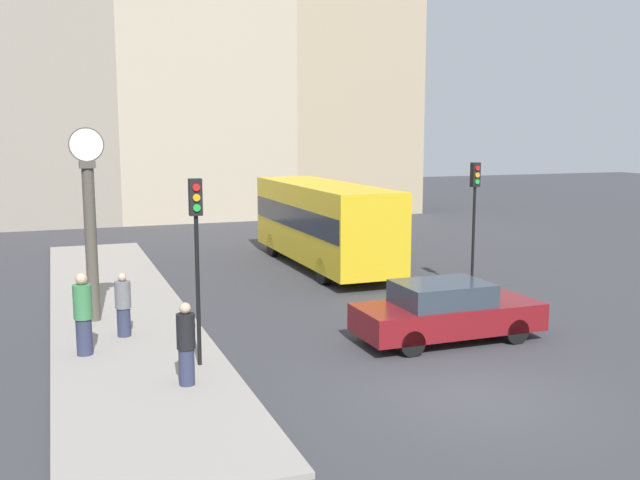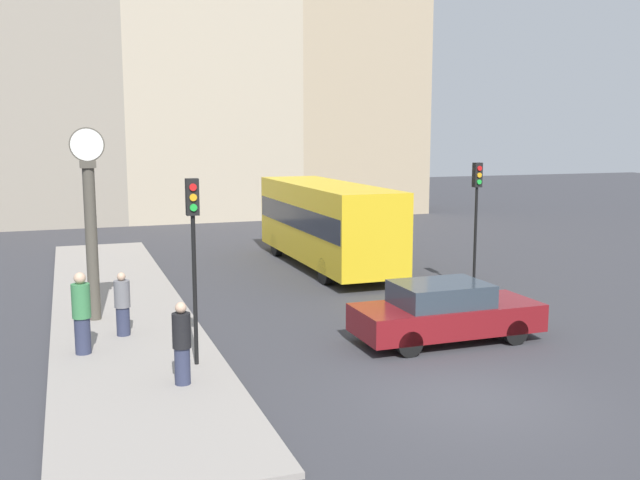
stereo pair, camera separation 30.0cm
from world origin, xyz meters
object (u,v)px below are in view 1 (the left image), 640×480
at_px(pedestrian_green_hoodie, 83,314).
at_px(pedestrian_black_jacket, 186,344).
at_px(traffic_light_far, 475,200).
at_px(traffic_light_near, 196,233).
at_px(street_clock, 90,226).
at_px(bus_distant, 323,220).
at_px(sedan_car, 446,311).
at_px(pedestrian_grey_jacket, 123,305).

height_order(pedestrian_green_hoodie, pedestrian_black_jacket, pedestrian_green_hoodie).
bearing_deg(pedestrian_black_jacket, traffic_light_far, 29.37).
distance_m(traffic_light_near, street_clock, 4.96).
bearing_deg(traffic_light_far, bus_distant, 118.91).
relative_size(bus_distant, street_clock, 1.87).
bearing_deg(sedan_car, traffic_light_far, 51.42).
xyz_separation_m(sedan_car, pedestrian_grey_jacket, (-7.29, 2.76, 0.15)).
bearing_deg(traffic_light_far, traffic_light_near, -154.65).
xyz_separation_m(traffic_light_far, pedestrian_grey_jacket, (-10.91, -1.77, -2.02)).
height_order(sedan_car, pedestrian_grey_jacket, pedestrian_grey_jacket).
distance_m(traffic_light_far, pedestrian_green_hoodie, 12.37).
height_order(bus_distant, pedestrian_black_jacket, bus_distant).
xyz_separation_m(pedestrian_grey_jacket, pedestrian_green_hoodie, (-0.96, -1.20, 0.15)).
distance_m(traffic_light_far, pedestrian_grey_jacket, 11.23).
bearing_deg(street_clock, pedestrian_black_jacket, -76.00).
xyz_separation_m(bus_distant, street_clock, (-8.49, -5.43, 0.84)).
xyz_separation_m(traffic_light_near, pedestrian_green_hoodie, (-2.26, 1.58, -1.90)).
height_order(sedan_car, pedestrian_green_hoodie, pedestrian_green_hoodie).
bearing_deg(bus_distant, pedestrian_green_hoodie, -136.46).
bearing_deg(pedestrian_green_hoodie, traffic_light_far, 14.04).
relative_size(traffic_light_far, pedestrian_grey_jacket, 2.61).
distance_m(sedan_car, street_clock, 9.29).
distance_m(traffic_light_near, pedestrian_green_hoodie, 3.35).
xyz_separation_m(bus_distant, pedestrian_black_jacket, (-7.07, -11.12, -0.84)).
relative_size(pedestrian_green_hoodie, pedestrian_black_jacket, 1.12).
distance_m(traffic_light_far, street_clock, 11.50).
distance_m(sedan_car, pedestrian_black_jacket, 6.57).
xyz_separation_m(bus_distant, pedestrian_green_hoodie, (-8.86, -8.42, -0.74)).
height_order(street_clock, pedestrian_green_hoodie, street_clock).
bearing_deg(traffic_light_far, pedestrian_grey_jacket, -170.79).
xyz_separation_m(traffic_light_far, pedestrian_green_hoodie, (-11.87, -2.97, -1.87)).
bearing_deg(sedan_car, pedestrian_green_hoodie, 169.29).
height_order(traffic_light_near, traffic_light_far, traffic_light_far).
relative_size(bus_distant, pedestrian_green_hoodie, 5.08).
bearing_deg(street_clock, bus_distant, 32.61).
height_order(traffic_light_far, pedestrian_grey_jacket, traffic_light_far).
distance_m(sedan_car, traffic_light_far, 6.19).
relative_size(traffic_light_far, pedestrian_green_hoodie, 2.20).
xyz_separation_m(sedan_car, bus_distant, (0.60, 9.98, 1.04)).
bearing_deg(traffic_light_near, pedestrian_green_hoodie, 144.91).
relative_size(street_clock, pedestrian_grey_jacket, 3.22).
bearing_deg(pedestrian_grey_jacket, traffic_light_near, -65.05).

